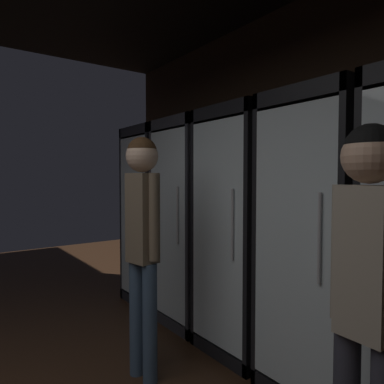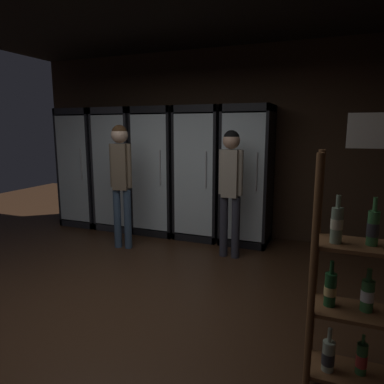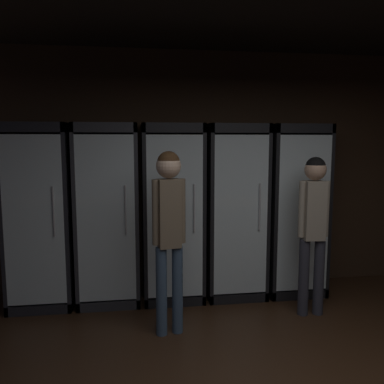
{
  "view_description": "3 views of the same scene",
  "coord_description": "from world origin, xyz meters",
  "px_view_note": "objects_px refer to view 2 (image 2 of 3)",
  "views": [
    {
      "loc": [
        1.33,
        0.66,
        1.4
      ],
      "look_at": [
        -1.43,
        2.65,
        1.26
      ],
      "focal_mm": 33.2,
      "sensor_mm": 36.0,
      "label": 1
    },
    {
      "loc": [
        1.77,
        -2.18,
        1.63
      ],
      "look_at": [
        -0.13,
        2.62,
        0.69
      ],
      "focal_mm": 32.84,
      "sensor_mm": 36.0,
      "label": 2
    },
    {
      "loc": [
        -1.12,
        -1.7,
        1.76
      ],
      "look_at": [
        -0.55,
        2.27,
        1.25
      ],
      "focal_mm": 37.46,
      "sensor_mm": 36.0,
      "label": 3
    }
  ],
  "objects_px": {
    "cooler_far_right": "(248,177)",
    "shopper_near": "(121,171)",
    "cooler_center": "(160,172)",
    "shopper_far": "(231,180)",
    "cooler_right": "(202,175)",
    "cooler_far_left": "(86,169)",
    "cooler_left": "(121,170)"
  },
  "relations": [
    {
      "from": "shopper_near",
      "to": "cooler_center",
      "type": "bearing_deg",
      "value": 83.07
    },
    {
      "from": "shopper_far",
      "to": "cooler_right",
      "type": "bearing_deg",
      "value": 132.15
    },
    {
      "from": "cooler_far_left",
      "to": "cooler_center",
      "type": "bearing_deg",
      "value": 0.03
    },
    {
      "from": "cooler_left",
      "to": "shopper_far",
      "type": "relative_size",
      "value": 1.21
    },
    {
      "from": "cooler_far_right",
      "to": "cooler_right",
      "type": "bearing_deg",
      "value": 179.97
    },
    {
      "from": "cooler_center",
      "to": "shopper_near",
      "type": "relative_size",
      "value": 1.16
    },
    {
      "from": "cooler_right",
      "to": "cooler_far_right",
      "type": "relative_size",
      "value": 1.0
    },
    {
      "from": "cooler_left",
      "to": "cooler_right",
      "type": "xyz_separation_m",
      "value": [
        1.4,
        0.0,
        -0.0
      ]
    },
    {
      "from": "cooler_center",
      "to": "cooler_far_right",
      "type": "height_order",
      "value": "same"
    },
    {
      "from": "cooler_center",
      "to": "cooler_far_left",
      "type": "bearing_deg",
      "value": -179.97
    },
    {
      "from": "cooler_left",
      "to": "shopper_far",
      "type": "distance_m",
      "value": 2.17
    },
    {
      "from": "cooler_left",
      "to": "shopper_near",
      "type": "xyz_separation_m",
      "value": [
        0.59,
        -0.92,
        0.12
      ]
    },
    {
      "from": "cooler_far_left",
      "to": "cooler_left",
      "type": "height_order",
      "value": "same"
    },
    {
      "from": "cooler_far_left",
      "to": "shopper_far",
      "type": "bearing_deg",
      "value": -14.51
    },
    {
      "from": "cooler_right",
      "to": "shopper_near",
      "type": "relative_size",
      "value": 1.16
    },
    {
      "from": "cooler_far_left",
      "to": "cooler_far_right",
      "type": "bearing_deg",
      "value": 0.04
    },
    {
      "from": "cooler_far_right",
      "to": "shopper_near",
      "type": "relative_size",
      "value": 1.16
    },
    {
      "from": "cooler_far_left",
      "to": "cooler_far_right",
      "type": "height_order",
      "value": "same"
    },
    {
      "from": "cooler_left",
      "to": "cooler_center",
      "type": "height_order",
      "value": "same"
    },
    {
      "from": "cooler_left",
      "to": "cooler_right",
      "type": "bearing_deg",
      "value": 0.08
    },
    {
      "from": "cooler_right",
      "to": "cooler_far_right",
      "type": "height_order",
      "value": "same"
    },
    {
      "from": "cooler_far_left",
      "to": "cooler_right",
      "type": "relative_size",
      "value": 1.0
    },
    {
      "from": "cooler_center",
      "to": "cooler_left",
      "type": "bearing_deg",
      "value": -179.97
    },
    {
      "from": "cooler_center",
      "to": "cooler_right",
      "type": "bearing_deg",
      "value": 0.13
    },
    {
      "from": "cooler_far_left",
      "to": "shopper_near",
      "type": "bearing_deg",
      "value": -35.39
    },
    {
      "from": "cooler_center",
      "to": "shopper_far",
      "type": "xyz_separation_m",
      "value": [
        1.35,
        -0.71,
        0.05
      ]
    },
    {
      "from": "cooler_far_left",
      "to": "cooler_right",
      "type": "xyz_separation_m",
      "value": [
        2.1,
        0.0,
        -0.0
      ]
    },
    {
      "from": "cooler_left",
      "to": "cooler_far_right",
      "type": "relative_size",
      "value": 1.0
    },
    {
      "from": "cooler_far_left",
      "to": "cooler_left",
      "type": "xyz_separation_m",
      "value": [
        0.7,
        0.0,
        0.0
      ]
    },
    {
      "from": "cooler_right",
      "to": "cooler_center",
      "type": "bearing_deg",
      "value": -179.87
    },
    {
      "from": "cooler_left",
      "to": "cooler_center",
      "type": "bearing_deg",
      "value": 0.03
    },
    {
      "from": "cooler_far_left",
      "to": "cooler_right",
      "type": "distance_m",
      "value": 2.1
    }
  ]
}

